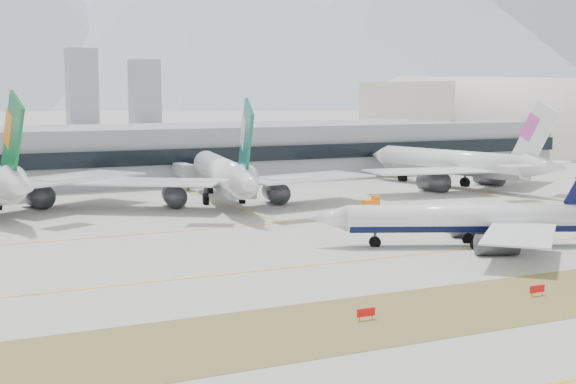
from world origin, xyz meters
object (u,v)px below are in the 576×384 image
widebody_cathay (225,176)px  widebody_china_air (459,164)px  terminal (105,154)px  taxiing_airliner (478,220)px  hangar (500,157)px

widebody_cathay → widebody_china_air: (64.81, 2.46, -0.21)m
widebody_china_air → terminal: 94.83m
taxiing_airliner → widebody_china_air: bearing=-101.6°
taxiing_airliner → widebody_china_air: widebody_china_air is taller
widebody_cathay → taxiing_airliner: bearing=-152.1°
terminal → hangar: size_ratio=3.08×
widebody_cathay → terminal: widebody_cathay is taller
widebody_china_air → hangar: size_ratio=0.69×
taxiing_airliner → hangar: 184.77m
taxiing_airliner → hangar: size_ratio=0.54×
taxiing_airliner → terminal: taxiing_airliner is taller
terminal → hangar: bearing=7.4°
widebody_china_air → terminal: size_ratio=0.22×
widebody_cathay → widebody_china_air: 64.86m
terminal → hangar: hangar is taller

